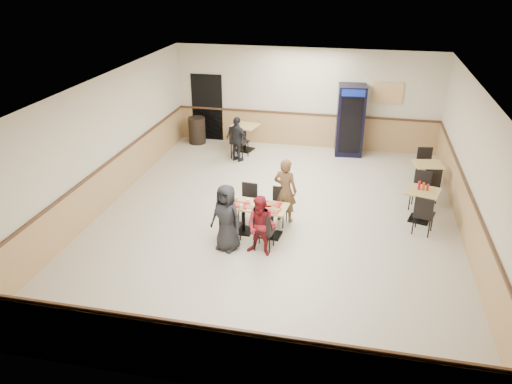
% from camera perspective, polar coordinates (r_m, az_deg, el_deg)
% --- Properties ---
extents(ground, '(10.00, 10.00, 0.00)m').
position_cam_1_polar(ground, '(11.26, 2.25, -3.10)').
color(ground, beige).
rests_on(ground, ground).
extents(room_shell, '(10.00, 10.00, 10.00)m').
position_cam_1_polar(room_shell, '(13.21, 11.86, 3.53)').
color(room_shell, silver).
rests_on(room_shell, ground).
extents(main_table, '(1.30, 0.74, 0.67)m').
position_cam_1_polar(main_table, '(10.47, 0.16, -2.63)').
color(main_table, black).
rests_on(main_table, ground).
extents(main_chairs, '(1.24, 1.56, 0.85)m').
position_cam_1_polar(main_chairs, '(10.49, -0.08, -2.69)').
color(main_chairs, black).
rests_on(main_chairs, ground).
extents(diner_woman_left, '(0.79, 0.65, 1.39)m').
position_cam_1_polar(diner_woman_left, '(9.84, -3.39, -2.96)').
color(diner_woman_left, black).
rests_on(diner_woman_left, ground).
extents(diner_woman_right, '(0.69, 0.59, 1.25)m').
position_cam_1_polar(diner_woman_right, '(9.67, 0.59, -3.94)').
color(diner_woman_right, maroon).
rests_on(diner_woman_right, ground).
extents(diner_man_opposite, '(0.59, 0.45, 1.46)m').
position_cam_1_polar(diner_man_opposite, '(10.90, 3.35, 0.18)').
color(diner_man_opposite, brown).
rests_on(diner_man_opposite, ground).
extents(lone_diner, '(0.83, 0.62, 1.31)m').
position_cam_1_polar(lone_diner, '(14.28, -2.15, 6.03)').
color(lone_diner, black).
rests_on(lone_diner, ground).
extents(tabletop_clutter, '(1.11, 0.57, 0.12)m').
position_cam_1_polar(tabletop_clutter, '(10.31, 0.11, -1.57)').
color(tabletop_clutter, '#B30B0C').
rests_on(tabletop_clutter, main_table).
extents(side_table_near, '(0.84, 0.84, 0.72)m').
position_cam_1_polar(side_table_near, '(11.58, 18.44, -0.96)').
color(side_table_near, black).
rests_on(side_table_near, ground).
extents(side_table_near_chair_south, '(0.53, 0.53, 0.91)m').
position_cam_1_polar(side_table_near_chair_south, '(11.08, 18.67, -2.35)').
color(side_table_near_chair_south, black).
rests_on(side_table_near_chair_south, ground).
extents(side_table_near_chair_north, '(0.53, 0.53, 0.91)m').
position_cam_1_polar(side_table_near_chair_north, '(12.12, 18.20, 0.12)').
color(side_table_near_chair_north, black).
rests_on(side_table_near_chair_north, ground).
extents(side_table_far, '(0.77, 0.77, 0.72)m').
position_cam_1_polar(side_table_far, '(13.13, 19.00, 2.05)').
color(side_table_far, black).
rests_on(side_table_far, ground).
extents(side_table_far_chair_south, '(0.48, 0.48, 0.91)m').
position_cam_1_polar(side_table_far_chair_south, '(12.61, 19.22, 0.96)').
color(side_table_far_chair_south, black).
rests_on(side_table_far_chair_south, ground).
extents(side_table_far_chair_north, '(0.48, 0.48, 0.91)m').
position_cam_1_polar(side_table_far_chair_north, '(13.67, 18.76, 2.89)').
color(side_table_far_chair_north, black).
rests_on(side_table_far_chair_north, ground).
extents(condiment_caddy, '(0.23, 0.06, 0.20)m').
position_cam_1_polar(condiment_caddy, '(11.49, 18.49, 0.64)').
color(condiment_caddy, red).
rests_on(condiment_caddy, side_table_near).
extents(back_table, '(0.91, 0.91, 0.80)m').
position_cam_1_polar(back_table, '(15.16, -1.31, 6.69)').
color(back_table, black).
rests_on(back_table, ground).
extents(back_table_chair_lone, '(0.57, 0.57, 1.01)m').
position_cam_1_polar(back_table_chair_lone, '(14.58, -1.89, 5.82)').
color(back_table_chair_lone, black).
rests_on(back_table_chair_lone, ground).
extents(pepsi_cooler, '(0.84, 0.85, 2.06)m').
position_cam_1_polar(pepsi_cooler, '(15.01, 10.72, 8.07)').
color(pepsi_cooler, black).
rests_on(pepsi_cooler, ground).
extents(trash_bin, '(0.53, 0.53, 0.83)m').
position_cam_1_polar(trash_bin, '(15.95, -6.76, 7.02)').
color(trash_bin, black).
rests_on(trash_bin, ground).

